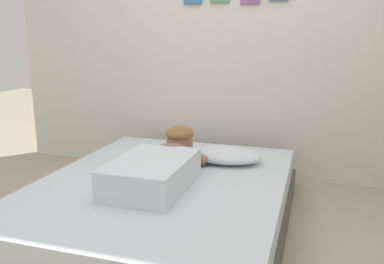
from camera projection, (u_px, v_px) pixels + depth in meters
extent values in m
plane|color=tan|center=(175.00, 256.00, 2.23)|extent=(12.34, 12.34, 0.00)
cube|color=silver|center=(235.00, 31.00, 3.39)|extent=(4.17, 0.10, 2.50)
cube|color=#4C4742|center=(164.00, 215.00, 2.59)|extent=(1.55, 1.96, 0.15)
cube|color=silver|center=(163.00, 192.00, 2.55)|extent=(1.50, 1.90, 0.17)
ellipsoid|color=silver|center=(225.00, 155.00, 2.87)|extent=(0.52, 0.32, 0.11)
cube|color=silver|center=(152.00, 174.00, 2.36)|extent=(0.42, 0.64, 0.18)
ellipsoid|color=#8C664C|center=(172.00, 155.00, 2.68)|extent=(0.32, 0.20, 0.16)
sphere|color=#8C664C|center=(180.00, 143.00, 2.81)|extent=(0.19, 0.19, 0.19)
ellipsoid|color=olive|center=(179.00, 134.00, 2.80)|extent=(0.20, 0.20, 0.10)
cylinder|color=#8C664C|center=(165.00, 152.00, 2.84)|extent=(0.23, 0.07, 0.14)
cylinder|color=#8C664C|center=(192.00, 155.00, 2.78)|extent=(0.23, 0.07, 0.14)
cylinder|color=white|center=(195.00, 160.00, 2.82)|extent=(0.09, 0.09, 0.07)
torus|color=white|center=(203.00, 160.00, 2.80)|extent=(0.05, 0.01, 0.05)
cube|color=black|center=(130.00, 197.00, 2.24)|extent=(0.07, 0.14, 0.01)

